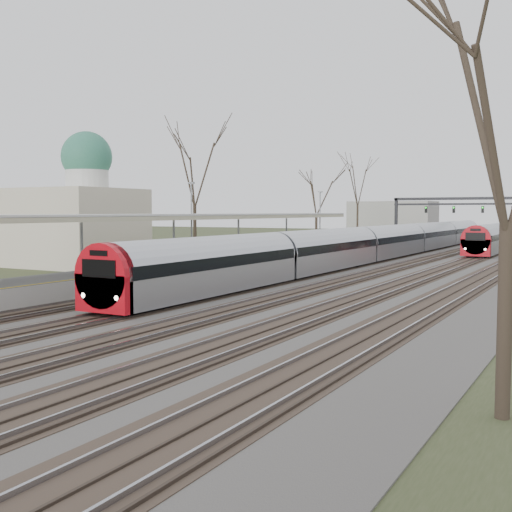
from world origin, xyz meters
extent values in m
cube|color=#474442|center=(0.00, 55.00, 0.05)|extent=(24.00, 160.00, 0.10)
cube|color=#4C3828|center=(-6.00, 55.00, 0.09)|extent=(2.60, 160.00, 0.06)
cube|color=gray|center=(-6.72, 55.00, 0.16)|extent=(0.07, 160.00, 0.12)
cube|color=gray|center=(-5.28, 55.00, 0.16)|extent=(0.07, 160.00, 0.12)
cube|color=#4C3828|center=(-2.50, 55.00, 0.09)|extent=(2.60, 160.00, 0.06)
cube|color=gray|center=(-3.22, 55.00, 0.16)|extent=(0.07, 160.00, 0.12)
cube|color=gray|center=(-1.78, 55.00, 0.16)|extent=(0.07, 160.00, 0.12)
cube|color=#4C3828|center=(1.00, 55.00, 0.09)|extent=(2.60, 160.00, 0.06)
cube|color=gray|center=(0.28, 55.00, 0.16)|extent=(0.07, 160.00, 0.12)
cube|color=gray|center=(1.72, 55.00, 0.16)|extent=(0.07, 160.00, 0.12)
cube|color=#4C3828|center=(4.50, 55.00, 0.09)|extent=(2.60, 160.00, 0.06)
cube|color=gray|center=(3.78, 55.00, 0.16)|extent=(0.07, 160.00, 0.12)
cube|color=gray|center=(5.22, 55.00, 0.16)|extent=(0.07, 160.00, 0.12)
cube|color=#4C3828|center=(8.00, 55.00, 0.09)|extent=(2.60, 160.00, 0.06)
cube|color=gray|center=(7.28, 55.00, 0.16)|extent=(0.07, 160.00, 0.12)
cube|color=#9E9B93|center=(-9.05, 37.50, 0.50)|extent=(3.50, 69.00, 1.00)
cylinder|color=slate|center=(-9.05, 26.00, 2.50)|extent=(0.14, 0.14, 3.00)
cylinder|color=slate|center=(-9.05, 34.00, 2.50)|extent=(0.14, 0.14, 3.00)
cylinder|color=slate|center=(-9.05, 42.00, 2.50)|extent=(0.14, 0.14, 3.00)
cylinder|color=slate|center=(-9.05, 50.00, 2.50)|extent=(0.14, 0.14, 3.00)
cube|color=silver|center=(-9.05, 33.00, 4.05)|extent=(4.10, 50.00, 0.12)
cube|color=beige|center=(-9.05, 33.00, 3.88)|extent=(4.10, 50.00, 0.25)
cube|color=beige|center=(-22.00, 38.00, 3.00)|extent=(10.00, 8.00, 6.00)
cylinder|color=silver|center=(-20.00, 38.00, 7.20)|extent=(3.20, 3.20, 2.50)
sphere|color=#2C6E58|center=(-20.00, 38.00, 8.40)|extent=(3.80, 3.80, 3.80)
cube|color=black|center=(-10.00, 85.00, 3.00)|extent=(0.35, 0.35, 6.00)
cube|color=black|center=(0.25, 85.00, 5.90)|extent=(21.00, 0.35, 0.35)
cube|color=black|center=(0.25, 85.00, 5.20)|extent=(21.00, 0.25, 0.25)
cube|color=black|center=(-6.00, 84.80, 4.50)|extent=(0.32, 0.22, 0.85)
sphere|color=#0CFF19|center=(-6.00, 84.66, 4.75)|extent=(0.16, 0.16, 0.16)
cube|color=black|center=(-2.50, 84.80, 4.50)|extent=(0.32, 0.22, 0.85)
sphere|color=#0CFF19|center=(-2.50, 84.66, 4.75)|extent=(0.16, 0.16, 0.16)
cube|color=black|center=(1.00, 84.80, 4.50)|extent=(0.32, 0.22, 0.85)
sphere|color=#0CFF19|center=(1.00, 84.66, 4.75)|extent=(0.16, 0.16, 0.16)
cylinder|color=#2D231C|center=(-17.00, 48.00, 2.48)|extent=(0.30, 0.30, 4.95)
cylinder|color=#2D231C|center=(13.00, 15.00, 2.02)|extent=(0.30, 0.30, 4.05)
cube|color=#A6A9B0|center=(-2.50, 57.78, 1.10)|extent=(2.55, 75.00, 1.60)
cylinder|color=#A6A9B0|center=(-2.50, 57.78, 1.75)|extent=(2.60, 74.70, 2.60)
cube|color=black|center=(-2.50, 57.78, 1.85)|extent=(2.62, 74.40, 0.55)
cube|color=#B80A15|center=(-2.50, 20.38, 1.05)|extent=(2.55, 0.50, 1.50)
cylinder|color=#B80A15|center=(-2.50, 20.43, 1.75)|extent=(2.60, 0.60, 2.60)
cube|color=black|center=(-2.50, 20.16, 2.05)|extent=(1.70, 0.12, 0.70)
sphere|color=white|center=(-3.35, 20.18, 0.95)|extent=(0.22, 0.22, 0.22)
sphere|color=white|center=(-1.65, 20.18, 0.95)|extent=(0.22, 0.22, 0.22)
cube|color=black|center=(-2.50, 57.78, 0.17)|extent=(1.80, 74.00, 0.35)
cube|color=#B80A15|center=(4.50, 60.46, 1.05)|extent=(2.55, 0.50, 1.50)
cylinder|color=#B80A15|center=(4.50, 60.51, 1.75)|extent=(2.60, 0.60, 2.60)
cube|color=black|center=(4.50, 60.24, 2.05)|extent=(1.70, 0.12, 0.70)
sphere|color=white|center=(3.65, 60.26, 0.95)|extent=(0.22, 0.22, 0.22)
sphere|color=white|center=(5.35, 60.26, 0.95)|extent=(0.22, 0.22, 0.22)
camera|label=1|loc=(14.77, 1.40, 4.26)|focal=45.00mm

